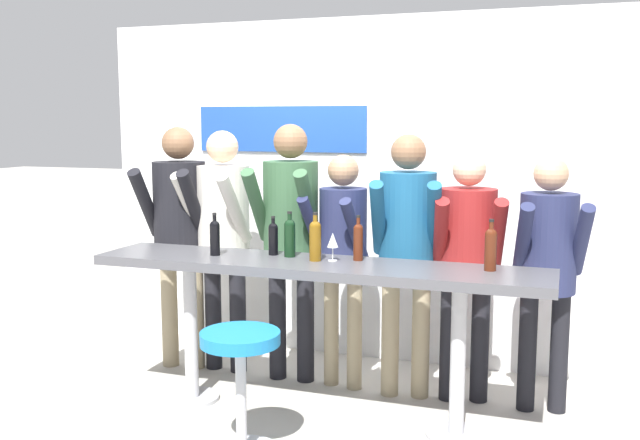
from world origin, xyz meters
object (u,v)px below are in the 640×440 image
person_center (343,244)px  wine_bottle_0 (315,239)px  wine_bottle_3 (290,236)px  person_center_left (290,224)px  wine_bottle_5 (491,247)px  wine_bottle_1 (215,236)px  bar_stool (241,373)px  tasting_table (316,285)px  person_center_right (407,237)px  person_left (223,224)px  person_far_left (179,221)px  wine_bottle_2 (358,240)px  wine_glass_0 (333,241)px  person_far_right (548,256)px  person_right (467,250)px  wine_bottle_4 (273,237)px

person_center → wine_bottle_0: 0.54m
person_center → wine_bottle_3: (-0.21, -0.45, 0.12)m
wine_bottle_3 → person_center_left: bearing=111.0°
wine_bottle_5 → wine_bottle_0: bearing=-177.1°
wine_bottle_1 → bar_stool: bearing=-53.3°
tasting_table → person_center_right: (0.46, 0.53, 0.25)m
person_left → wine_bottle_5: (1.98, -0.51, 0.03)m
person_far_left → wine_bottle_2: 1.57m
person_left → person_center: bearing=0.6°
wine_bottle_5 → wine_bottle_3: bearing=179.2°
wine_bottle_0 → wine_bottle_3: (-0.20, 0.07, -0.01)m
person_far_left → wine_bottle_5: person_far_left is taller
wine_bottle_3 → wine_glass_0: 0.31m
bar_stool → person_far_right: person_far_right is taller
wine_glass_0 → bar_stool: bearing=-113.1°
person_left → person_right: 1.78m
wine_bottle_2 → wine_glass_0: wine_bottle_2 is taller
person_center_left → wine_bottle_0: bearing=-57.0°
person_center → wine_bottle_4: (-0.34, -0.43, 0.10)m
person_center → person_center_right: size_ratio=0.92×
tasting_table → wine_bottle_5: size_ratio=9.46×
bar_stool → wine_glass_0: (0.30, 0.71, 0.64)m
person_left → wine_bottle_4: bearing=-35.0°
person_left → wine_bottle_4: (0.60, -0.47, 0.01)m
bar_stool → tasting_table: bearing=71.9°
wine_bottle_4 → wine_bottle_5: (1.38, -0.04, 0.02)m
person_left → wine_bottle_4: 0.76m
tasting_table → wine_bottle_4: (-0.34, 0.13, 0.26)m
bar_stool → wine_bottle_0: (0.20, 0.68, 0.66)m
person_center → person_center_right: person_center_right is taller
wine_bottle_3 → tasting_table: bearing=-26.2°
bar_stool → wine_bottle_2: size_ratio=2.54×
person_center → wine_bottle_2: (0.23, -0.43, 0.11)m
person_far_right → wine_bottle_3: person_far_right is taller
person_far_left → wine_glass_0: person_far_left is taller
person_center_left → person_center: person_center_left is taller
tasting_table → person_center_right: person_center_right is taller
wine_bottle_1 → person_left: bearing=112.2°
person_center_left → wine_bottle_2: (0.62, -0.44, -0.01)m
wine_glass_0 → wine_bottle_0: bearing=-165.5°
person_left → wine_glass_0: person_left is taller
person_left → wine_bottle_2: 1.26m
wine_bottle_0 → person_far_left: bearing=157.6°
person_center_left → person_right: (1.24, 0.01, -0.12)m
person_far_left → bar_stool: bearing=-53.5°
tasting_table → wine_bottle_5: 1.09m
wine_bottle_5 → wine_bottle_4: bearing=178.2°
person_center → wine_glass_0: 0.52m
tasting_table → person_center: 0.58m
person_far_right → wine_glass_0: bearing=-168.0°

